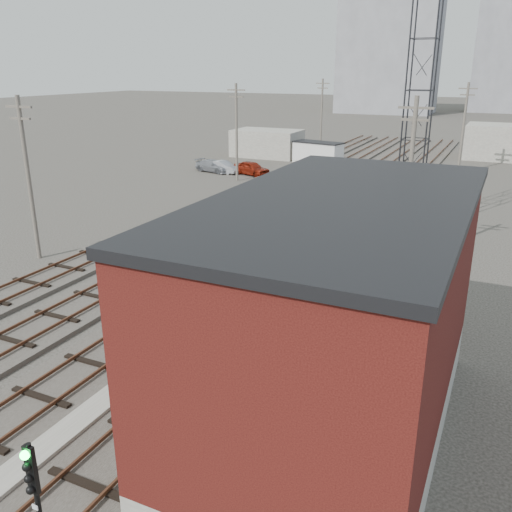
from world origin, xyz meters
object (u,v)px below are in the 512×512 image
Objects in this scene: car_silver at (223,167)px; car_grey at (214,166)px; car_red at (252,168)px; switch_stand at (286,200)px; signal_mast at (38,510)px; site_trailer at (318,152)px.

car_silver is 1.16m from car_grey.
car_red reaches higher than car_silver.
switch_stand is at bearing -124.47° from car_red.
signal_mast is 33.44m from switch_stand.
car_grey is at bearing 99.01° from car_silver.
car_grey is at bearing -116.94° from site_trailer.
car_red is (-16.14, 43.59, -1.36)m from signal_mast.
signal_mast is 0.97× the size of car_silver.
switch_stand is 0.29× the size of car_grey.
site_trailer reaches higher than car_red.
car_silver is at bearing -78.00° from car_grey.
signal_mast reaches higher than car_grey.
switch_stand is 0.21× the size of site_trailer.
car_grey reaches higher than car_silver.
signal_mast is 0.85× the size of car_grey.
car_red is 1.10× the size of car_silver.
signal_mast is 46.50m from car_red.
switch_stand reaches higher than car_grey.
switch_stand is 16.79m from car_grey.
switch_stand is (-7.86, 32.47, -1.48)m from signal_mast.
switch_stand is 15.92m from car_silver.
car_red is at bearing 102.83° from switch_stand.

